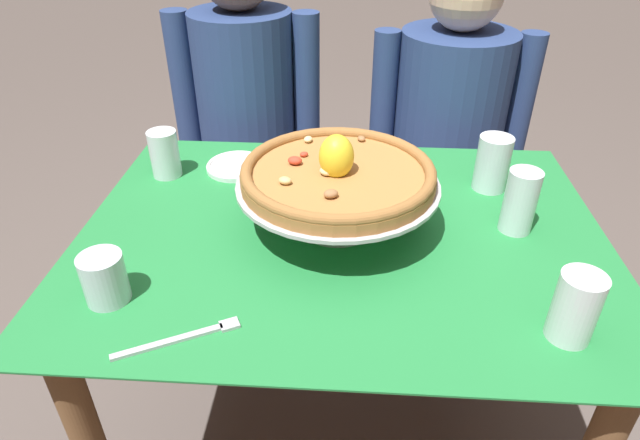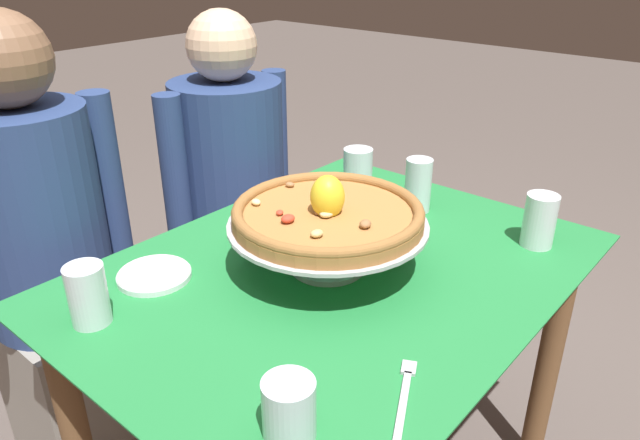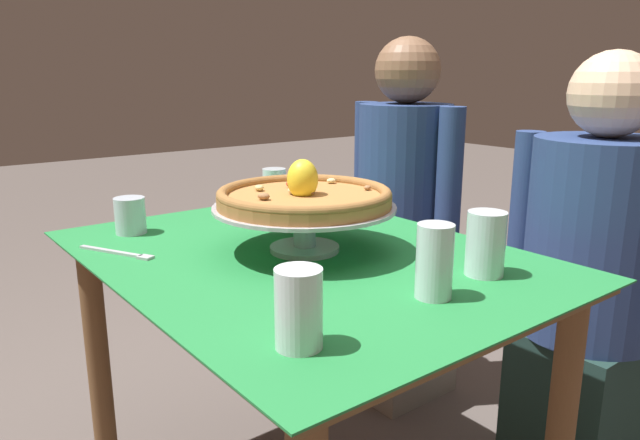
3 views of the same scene
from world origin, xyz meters
name	(u,v)px [view 1 (image 1 of 3)]	position (x,y,z in m)	size (l,w,h in m)	color
ground_plane	(336,438)	(0.00, 0.00, 0.00)	(14.00, 14.00, 0.00)	#5B514C
dining_table	(341,273)	(0.00, 0.00, 0.60)	(1.11, 0.84, 0.72)	brown
pizza_stand	(338,193)	(-0.01, 0.02, 0.80)	(0.42, 0.42, 0.11)	#B7B7C1
pizza	(338,173)	(-0.01, 0.02, 0.85)	(0.40, 0.40, 0.11)	#AD753D
water_glass_front_left	(105,280)	(-0.41, -0.24, 0.76)	(0.08, 0.08, 0.09)	silver
water_glass_back_right	(492,166)	(0.35, 0.21, 0.78)	(0.08, 0.08, 0.13)	silver
water_glass_back_left	(165,156)	(-0.44, 0.22, 0.77)	(0.07, 0.07, 0.12)	silver
water_glass_front_right	(575,310)	(0.38, -0.28, 0.78)	(0.07, 0.07, 0.12)	white
water_glass_side_right	(519,204)	(0.37, 0.03, 0.78)	(0.07, 0.07, 0.14)	silver
side_plate	(237,166)	(-0.28, 0.26, 0.73)	(0.15, 0.15, 0.02)	white
dinner_fork	(184,337)	(-0.25, -0.33, 0.72)	(0.19, 0.11, 0.01)	#B7B7C1
diner_left	(250,149)	(-0.32, 0.66, 0.58)	(0.47, 0.32, 1.23)	gray
diner_right	(445,152)	(0.32, 0.70, 0.57)	(0.51, 0.35, 1.18)	#1E3833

